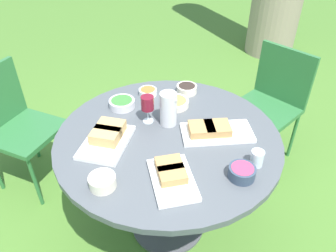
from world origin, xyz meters
TOP-DOWN VIEW (x-y plane):
  - ground_plane at (0.00, 0.00)m, footprint 40.00×40.00m
  - dining_table at (0.00, 0.00)m, footprint 1.20×1.20m
  - chair_near_left at (-1.14, -0.18)m, footprint 0.48×0.50m
  - chair_far_back at (0.27, 1.06)m, footprint 0.53×0.51m
  - water_pitcher at (-0.05, 0.09)m, footprint 0.10×0.09m
  - wine_glass at (-0.16, 0.05)m, footprint 0.07×0.07m
  - platter_bread_main at (-0.24, -0.21)m, footprint 0.30×0.36m
  - platter_charcuterie at (0.19, -0.26)m, footprint 0.34×0.34m
  - platter_sandwich_side at (0.20, 0.13)m, footprint 0.41×0.38m
  - bowl_fries at (-0.12, 0.26)m, footprint 0.17×0.17m
  - bowl_salad at (-0.38, 0.08)m, footprint 0.15×0.15m
  - bowl_olives at (-0.13, 0.44)m, footprint 0.13×0.13m
  - bowl_dip_red at (0.45, -0.08)m, footprint 0.12×0.12m
  - bowl_dip_cream at (-0.05, -0.46)m, footprint 0.12×0.12m
  - bowl_roasted_veg at (-0.33, 0.28)m, footprint 0.11×0.11m
  - cup_water_near at (0.47, 0.03)m, footprint 0.06×0.06m

SIDE VIEW (x-z plane):
  - ground_plane at x=0.00m, z-range 0.00..0.00m
  - chair_near_left at x=-1.14m, z-range 0.08..0.97m
  - chair_far_back at x=0.27m, z-range 0.08..0.97m
  - dining_table at x=0.00m, z-range 0.27..1.03m
  - bowl_roasted_veg at x=-0.33m, z-range 0.76..0.80m
  - bowl_fries at x=-0.12m, z-range 0.76..0.80m
  - platter_charcuterie at x=0.19m, z-range 0.76..0.81m
  - platter_sandwich_side at x=0.20m, z-range 0.76..0.82m
  - bowl_salad at x=-0.38m, z-range 0.76..0.81m
  - bowl_olives at x=-0.13m, z-range 0.76..0.81m
  - bowl_dip_red at x=0.45m, z-range 0.76..0.82m
  - platter_bread_main at x=-0.24m, z-range 0.75..0.83m
  - bowl_dip_cream at x=-0.05m, z-range 0.76..0.82m
  - cup_water_near at x=0.47m, z-range 0.76..0.84m
  - water_pitcher at x=-0.05m, z-range 0.76..0.95m
  - wine_glass at x=-0.16m, z-range 0.80..0.96m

